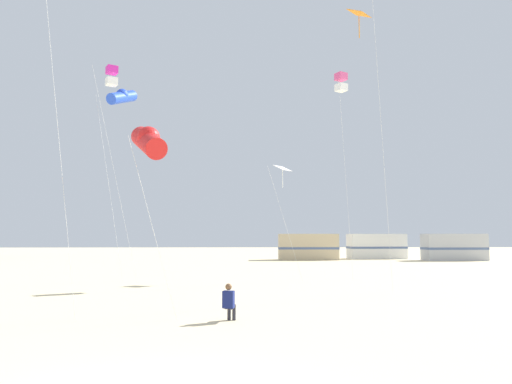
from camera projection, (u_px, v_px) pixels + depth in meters
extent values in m
cube|color=navy|center=(228.00, 299.00, 14.82)|extent=(0.39, 0.30, 0.52)
sphere|color=brown|center=(229.00, 287.00, 14.85)|extent=(0.20, 0.20, 0.20)
cylinder|color=#2D2D38|center=(233.00, 307.00, 14.95)|extent=(0.22, 0.38, 0.13)
cylinder|color=#2D2D38|center=(234.00, 313.00, 15.09)|extent=(0.11, 0.11, 0.42)
cylinder|color=#2D2D38|center=(228.00, 306.00, 14.99)|extent=(0.22, 0.38, 0.13)
cylinder|color=#2D2D38|center=(229.00, 313.00, 15.12)|extent=(0.11, 0.11, 0.42)
cylinder|color=silver|center=(56.00, 104.00, 15.75)|extent=(1.70, 0.06, 13.76)
cylinder|color=silver|center=(285.00, 223.00, 28.46)|extent=(2.04, 0.07, 6.75)
cube|color=white|center=(283.00, 168.00, 29.77)|extent=(1.22, 1.22, 0.40)
cylinder|color=white|center=(283.00, 179.00, 29.71)|extent=(0.04, 0.04, 1.10)
cylinder|color=silver|center=(109.00, 185.00, 28.61)|extent=(2.09, 0.81, 11.19)
cylinder|color=blue|center=(122.00, 97.00, 30.16)|extent=(1.55, 2.58, 1.48)
sphere|color=blue|center=(122.00, 95.00, 30.17)|extent=(0.76, 0.76, 0.76)
cylinder|color=silver|center=(115.00, 174.00, 26.79)|extent=(2.47, 1.29, 11.98)
cube|color=#D826A5|center=(112.00, 70.00, 28.56)|extent=(0.82, 0.82, 0.44)
cube|color=white|center=(112.00, 82.00, 28.49)|extent=(0.82, 0.82, 0.44)
cylinder|color=silver|center=(346.00, 178.00, 29.28)|extent=(0.74, 0.25, 12.13)
cube|color=#E54C8C|center=(341.00, 77.00, 30.20)|extent=(0.82, 0.82, 0.44)
cube|color=white|center=(341.00, 88.00, 30.14)|extent=(0.82, 0.82, 0.44)
cylinder|color=silver|center=(383.00, 148.00, 21.59)|extent=(1.13, 1.65, 12.99)
cube|color=orange|center=(359.00, 13.00, 22.70)|extent=(1.22, 1.22, 0.40)
cylinder|color=orange|center=(359.00, 27.00, 22.64)|extent=(0.04, 0.04, 1.10)
cylinder|color=silver|center=(153.00, 228.00, 15.06)|extent=(1.51, 0.67, 5.70)
cylinder|color=red|center=(148.00, 142.00, 16.05)|extent=(1.64, 2.57, 1.48)
sphere|color=red|center=(148.00, 138.00, 16.06)|extent=(0.76, 0.76, 0.76)
cube|color=#C6B28C|center=(308.00, 247.00, 52.65)|extent=(6.47, 2.50, 2.80)
cube|color=#4C608C|center=(308.00, 248.00, 52.64)|extent=(6.51, 2.54, 0.24)
cube|color=white|center=(376.00, 246.00, 55.18)|extent=(6.57, 2.83, 2.80)
cube|color=#4C608C|center=(376.00, 247.00, 55.17)|extent=(6.61, 2.88, 0.24)
cube|color=#B7BABF|center=(454.00, 247.00, 51.30)|extent=(6.45, 2.45, 2.80)
cube|color=#4C608C|center=(454.00, 248.00, 51.29)|extent=(6.49, 2.49, 0.24)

